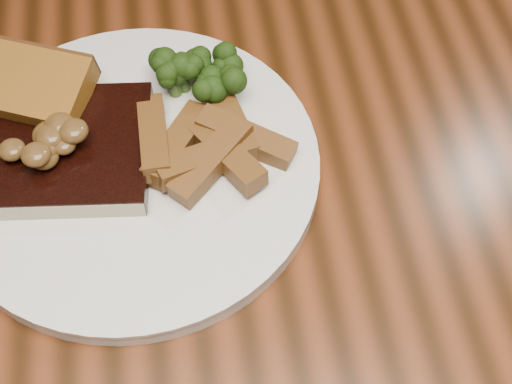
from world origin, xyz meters
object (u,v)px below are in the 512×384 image
steak (52,150)px  potato_wedges (220,142)px  plate (135,168)px  dining_table (248,253)px  garlic_bread (26,101)px

steak → potato_wedges: (0.13, -0.01, 0.00)m
plate → potato_wedges: bearing=1.8°
dining_table → steak: 0.19m
potato_wedges → garlic_bread: bearing=156.8°
garlic_bread → potato_wedges: 0.17m
steak → potato_wedges: size_ratio=1.47×
garlic_bread → steak: bearing=-44.5°
garlic_bread → dining_table: bearing=-7.8°
dining_table → plate: (-0.09, 0.04, 0.10)m
garlic_bread → potato_wedges: same height
steak → potato_wedges: 0.13m
steak → potato_wedges: bearing=1.3°
plate → steak: (-0.06, 0.01, 0.02)m
plate → garlic_bread: bearing=140.8°
dining_table → potato_wedges: 0.12m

